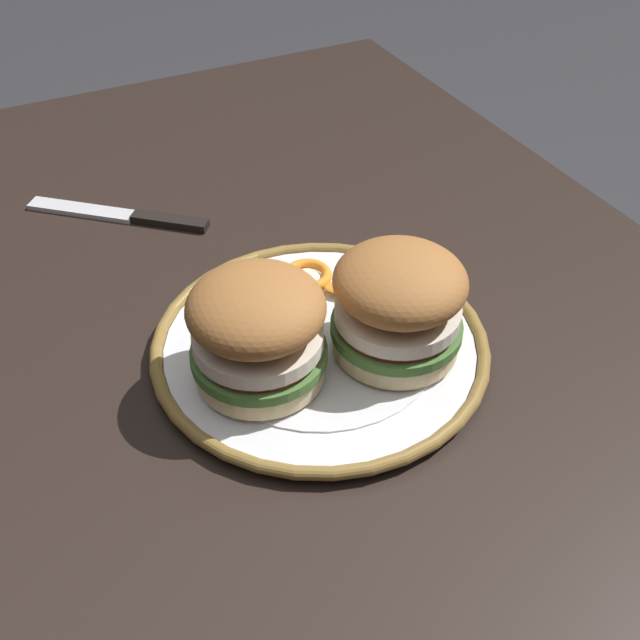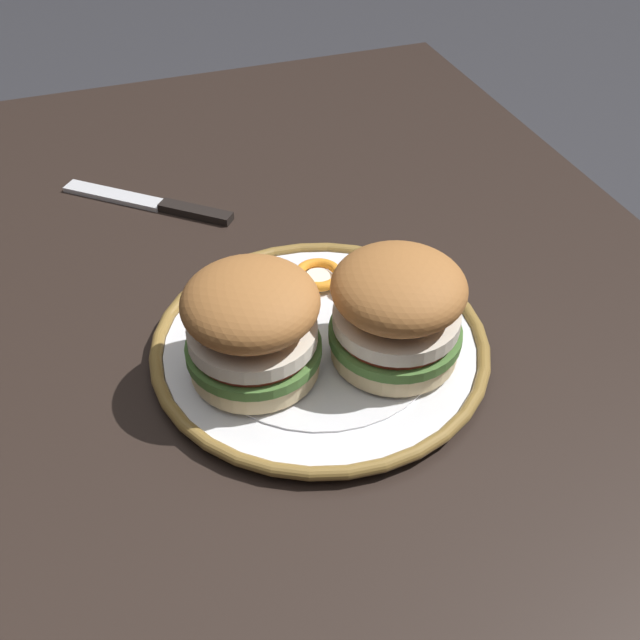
{
  "view_description": "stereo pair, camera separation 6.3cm",
  "coord_description": "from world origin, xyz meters",
  "px_view_note": "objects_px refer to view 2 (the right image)",
  "views": [
    {
      "loc": [
        -0.47,
        0.21,
        1.25
      ],
      "look_at": [
        -0.01,
        -0.02,
        0.8
      ],
      "focal_mm": 42.95,
      "sensor_mm": 36.0,
      "label": 1
    },
    {
      "loc": [
        -0.5,
        0.16,
        1.25
      ],
      "look_at": [
        -0.01,
        -0.02,
        0.8
      ],
      "focal_mm": 42.95,
      "sensor_mm": 36.0,
      "label": 2
    }
  ],
  "objects_px": {
    "table_knife": "(159,205)",
    "dining_table": "(303,425)",
    "dinner_plate": "(320,345)",
    "sandwich_half_right": "(252,324)",
    "sandwich_half_left": "(397,309)"
  },
  "relations": [
    {
      "from": "table_knife",
      "to": "dining_table",
      "type": "bearing_deg",
      "value": -164.79
    },
    {
      "from": "dinner_plate",
      "to": "table_knife",
      "type": "height_order",
      "value": "dinner_plate"
    },
    {
      "from": "dining_table",
      "to": "dinner_plate",
      "type": "relative_size",
      "value": 4.2
    },
    {
      "from": "dinner_plate",
      "to": "sandwich_half_right",
      "type": "xyz_separation_m",
      "value": [
        -0.02,
        0.07,
        0.06
      ]
    },
    {
      "from": "dining_table",
      "to": "sandwich_half_left",
      "type": "height_order",
      "value": "sandwich_half_left"
    },
    {
      "from": "sandwich_half_right",
      "to": "table_knife",
      "type": "distance_m",
      "value": 0.32
    },
    {
      "from": "dinner_plate",
      "to": "sandwich_half_right",
      "type": "relative_size",
      "value": 2.23
    },
    {
      "from": "dining_table",
      "to": "sandwich_half_left",
      "type": "relative_size",
      "value": 9.75
    },
    {
      "from": "sandwich_half_right",
      "to": "table_knife",
      "type": "bearing_deg",
      "value": 5.42
    },
    {
      "from": "sandwich_half_right",
      "to": "sandwich_half_left",
      "type": "bearing_deg",
      "value": -100.34
    },
    {
      "from": "dinner_plate",
      "to": "sandwich_half_left",
      "type": "distance_m",
      "value": 0.09
    },
    {
      "from": "dining_table",
      "to": "sandwich_half_left",
      "type": "xyz_separation_m",
      "value": [
        -0.05,
        -0.07,
        0.17
      ]
    },
    {
      "from": "dining_table",
      "to": "sandwich_half_right",
      "type": "bearing_deg",
      "value": 114.58
    },
    {
      "from": "dinner_plate",
      "to": "dining_table",
      "type": "bearing_deg",
      "value": 70.88
    },
    {
      "from": "dining_table",
      "to": "table_knife",
      "type": "xyz_separation_m",
      "value": [
        0.29,
        0.08,
        0.11
      ]
    }
  ]
}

